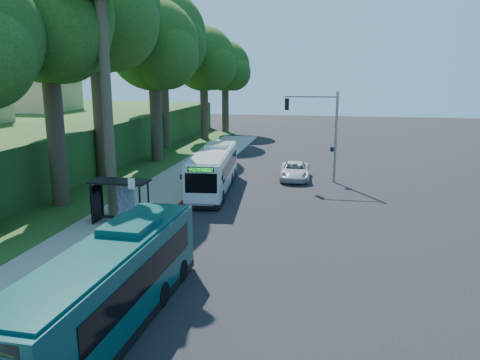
% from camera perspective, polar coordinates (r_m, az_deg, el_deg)
% --- Properties ---
extents(ground, '(140.00, 140.00, 0.00)m').
position_cam_1_polar(ground, '(27.99, 1.61, -4.40)').
color(ground, black).
rests_on(ground, ground).
extents(sidewalk, '(4.50, 70.00, 0.12)m').
position_cam_1_polar(sidewalk, '(29.95, -12.34, -3.42)').
color(sidewalk, gray).
rests_on(sidewalk, ground).
extents(red_curb, '(0.25, 30.00, 0.13)m').
position_cam_1_polar(red_curb, '(25.58, -11.05, -6.17)').
color(red_curb, maroon).
rests_on(red_curb, ground).
extents(grass_verge, '(8.00, 70.00, 0.06)m').
position_cam_1_polar(grass_verge, '(36.74, -17.53, -0.77)').
color(grass_verge, '#234719').
rests_on(grass_verge, ground).
extents(bus_shelter, '(3.20, 1.51, 2.55)m').
position_cam_1_polar(bus_shelter, '(26.97, -14.78, -1.51)').
color(bus_shelter, black).
rests_on(bus_shelter, ground).
extents(stop_sign_pole, '(0.35, 0.06, 3.17)m').
position_cam_1_polar(stop_sign_pole, '(24.26, -13.00, -2.32)').
color(stop_sign_pole, gray).
rests_on(stop_sign_pole, ground).
extents(traffic_signal_pole, '(4.10, 0.30, 7.00)m').
position_cam_1_polar(traffic_signal_pole, '(36.61, 10.06, 6.57)').
color(traffic_signal_pole, gray).
rests_on(traffic_signal_pole, ground).
extents(hillside_backdrop, '(24.00, 60.00, 8.80)m').
position_cam_1_polar(hillside_backdrop, '(51.83, -25.54, 5.10)').
color(hillside_backdrop, '#234719').
rests_on(hillside_backdrop, ground).
extents(tree_0, '(8.40, 8.00, 15.70)m').
position_cam_1_polar(tree_0, '(31.31, -22.42, 17.25)').
color(tree_0, '#382B1E').
rests_on(tree_0, ground).
extents(tree_1, '(10.50, 10.00, 18.26)m').
position_cam_1_polar(tree_1, '(38.87, -17.20, 18.85)').
color(tree_1, '#382B1E').
rests_on(tree_1, ground).
extents(tree_2, '(8.82, 8.40, 15.12)m').
position_cam_1_polar(tree_2, '(45.39, -10.45, 15.38)').
color(tree_2, '#382B1E').
rests_on(tree_2, ground).
extents(tree_3, '(10.08, 9.60, 17.28)m').
position_cam_1_polar(tree_3, '(53.66, -9.41, 16.60)').
color(tree_3, '#382B1E').
rests_on(tree_3, ground).
extents(tree_4, '(8.40, 8.00, 14.14)m').
position_cam_1_polar(tree_4, '(60.45, -4.39, 14.15)').
color(tree_4, '#382B1E').
rests_on(tree_4, ground).
extents(tree_5, '(7.35, 7.00, 12.86)m').
position_cam_1_polar(tree_5, '(67.98, -1.76, 13.39)').
color(tree_5, '#382B1E').
rests_on(tree_5, ground).
extents(white_bus, '(3.28, 10.84, 3.18)m').
position_cam_1_polar(white_bus, '(33.84, -3.20, 1.33)').
color(white_bus, silver).
rests_on(white_bus, ground).
extents(teal_bus, '(2.57, 10.77, 3.19)m').
position_cam_1_polar(teal_bus, '(16.22, -15.49, -12.16)').
color(teal_bus, '#0A3A39').
rests_on(teal_bus, ground).
extents(pickup, '(2.54, 5.04, 1.37)m').
position_cam_1_polar(pickup, '(37.76, 6.70, 1.12)').
color(pickup, silver).
rests_on(pickup, ground).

